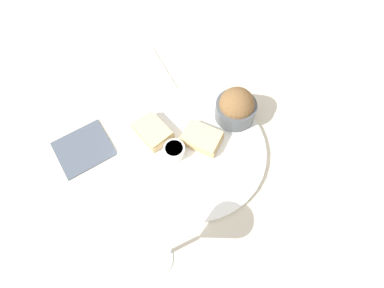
{
  "coord_description": "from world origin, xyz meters",
  "views": [
    {
      "loc": [
        0.14,
        -0.29,
        0.63
      ],
      "look_at": [
        0.0,
        0.0,
        0.03
      ],
      "focal_mm": 28.0,
      "sensor_mm": 36.0,
      "label": 1
    }
  ],
  "objects": [
    {
      "name": "wine_glass",
      "position": [
        0.04,
        -0.25,
        0.12
      ],
      "size": [
        0.08,
        0.08,
        0.17
      ],
      "color": "silver",
      "rests_on": "ground_plane"
    },
    {
      "name": "cheese_toast_far",
      "position": [
        -0.1,
        -0.01,
        0.03
      ],
      "size": [
        0.11,
        0.09,
        0.03
      ],
      "color": "tan",
      "rests_on": "dinner_plate"
    },
    {
      "name": "salad_bowl",
      "position": [
        0.05,
        0.13,
        0.05
      ],
      "size": [
        0.1,
        0.1,
        0.09
      ],
      "color": "#4C5156",
      "rests_on": "dinner_plate"
    },
    {
      "name": "napkin",
      "position": [
        -0.23,
        -0.11,
        0.0
      ],
      "size": [
        0.16,
        0.17,
        0.01
      ],
      "color": "#4C5666",
      "rests_on": "ground_plane"
    },
    {
      "name": "dinner_plate",
      "position": [
        0.0,
        0.0,
        0.01
      ],
      "size": [
        0.35,
        0.35,
        0.01
      ],
      "color": "white",
      "rests_on": "ground_plane"
    },
    {
      "name": "sauce_ramekin",
      "position": [
        -0.03,
        -0.03,
        0.03
      ],
      "size": [
        0.05,
        0.05,
        0.03
      ],
      "color": "white",
      "rests_on": "dinner_plate"
    },
    {
      "name": "cheese_toast_near",
      "position": [
        0.01,
        0.03,
        0.03
      ],
      "size": [
        0.09,
        0.06,
        0.03
      ],
      "color": "tan",
      "rests_on": "dinner_plate"
    },
    {
      "name": "fork",
      "position": [
        -0.19,
        0.2,
        0.0
      ],
      "size": [
        0.14,
        0.11,
        0.01
      ],
      "color": "silver",
      "rests_on": "ground_plane"
    },
    {
      "name": "ground_plane",
      "position": [
        0.0,
        0.0,
        0.0
      ],
      "size": [
        4.0,
        4.0,
        0.0
      ],
      "primitive_type": "plane",
      "color": "beige"
    }
  ]
}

